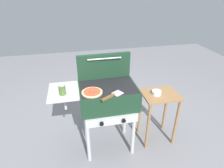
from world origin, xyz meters
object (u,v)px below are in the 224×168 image
at_px(spatula, 112,96).
at_px(topping_bowl_near, 157,93).
at_px(grill, 107,97).
at_px(prep_table, 159,107).
at_px(sauce_jar, 62,89).
at_px(pizza_pepperoni, 92,92).

xyz_separation_m(spatula, topping_bowl_near, (0.60, 0.22, -0.17)).
bearing_deg(spatula, grill, 95.14).
bearing_deg(prep_table, spatula, -161.50).
bearing_deg(prep_table, sauce_jar, -176.25).
bearing_deg(grill, spatula, -84.86).
relative_size(sauce_jar, topping_bowl_near, 1.02).
bearing_deg(topping_bowl_near, grill, -179.09).
xyz_separation_m(sauce_jar, spatula, (0.49, -0.14, -0.05)).
bearing_deg(sauce_jar, prep_table, 3.75).
bearing_deg(grill, topping_bowl_near, 0.91).
relative_size(sauce_jar, prep_table, 0.16).
height_order(grill, pizza_pepperoni, pizza_pepperoni).
distance_m(grill, sauce_jar, 0.52).
relative_size(pizza_pepperoni, spatula, 0.86).
relative_size(spatula, prep_table, 0.35).
xyz_separation_m(grill, sauce_jar, (-0.47, -0.07, 0.20)).
height_order(prep_table, topping_bowl_near, topping_bowl_near).
xyz_separation_m(sauce_jar, prep_table, (1.14, 0.07, -0.44)).
bearing_deg(prep_table, pizza_pepperoni, -172.54).
height_order(sauce_jar, prep_table, sauce_jar).
bearing_deg(prep_table, topping_bowl_near, 174.09).
xyz_separation_m(pizza_pepperoni, topping_bowl_near, (0.79, 0.12, -0.18)).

